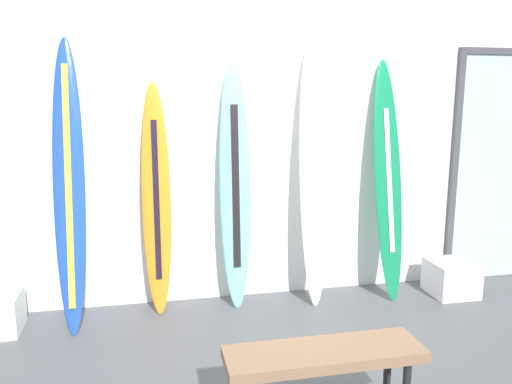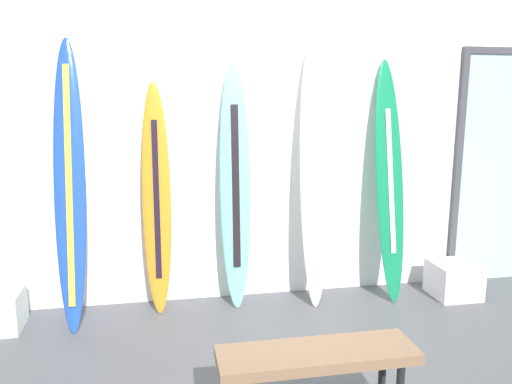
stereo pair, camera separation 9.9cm
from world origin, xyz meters
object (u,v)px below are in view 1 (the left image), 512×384
Objects in this scene: surfboard_cobalt at (69,186)px; surfboard_sunset at (156,200)px; surfboard_ivory at (313,177)px; display_block_left at (451,278)px; surfboard_emerald at (388,181)px; bench at (324,359)px; glass_door at (502,163)px; surfboard_seafoam at (235,186)px.

surfboard_sunset is at bearing 11.29° from surfboard_cobalt.
surfboard_ivory is (1.33, -0.05, 0.15)m from surfboard_sunset.
surfboard_sunset is 2.77m from display_block_left.
surfboard_ivory reaches higher than surfboard_emerald.
bench is at bearing -105.89° from surfboard_ivory.
surfboard_ivory is at bearing 179.81° from surfboard_emerald.
surfboard_ivory is (1.98, 0.08, -0.01)m from surfboard_cobalt.
glass_door is at bearing 37.41° from bench.
glass_door reaches higher than surfboard_emerald.
surfboard_sunset is 1.77× the size of bench.
surfboard_sunset reaches higher than bench.
display_block_left is at bearing -6.37° from surfboard_ivory.
surfboard_seafoam is at bearing 177.74° from surfboard_emerald.
surfboard_emerald is (2.68, 0.07, -0.07)m from surfboard_cobalt.
bench is at bearing -47.23° from surfboard_cobalt.
surfboard_cobalt is 1.99m from surfboard_ivory.
glass_door is (1.31, 0.21, 0.09)m from surfboard_emerald.
surfboard_sunset is at bearing 175.66° from display_block_left.
bench is at bearing -139.10° from display_block_left.
surfboard_seafoam is 1.94× the size of bench.
surfboard_ivory is 5.71× the size of display_block_left.
glass_door is (0.70, 0.35, 1.00)m from display_block_left.
surfboard_ivory reaches higher than surfboard_sunset.
surfboard_emerald is 1.10m from display_block_left.
glass_door is at bearing 26.82° from display_block_left.
glass_door is at bearing 5.93° from surfboard_ivory.
surfboard_ivory is (0.67, -0.05, 0.06)m from surfboard_seafoam.
surfboard_sunset is at bearing 115.83° from bench.
surfboard_cobalt is 1.07× the size of surfboard_seafoam.
bench is (-2.49, -1.91, -0.75)m from glass_door.
glass_door is at bearing 4.08° from surfboard_cobalt.
surfboard_ivory is 1.90m from bench.
surfboard_emerald reaches higher than bench.
glass_door reaches higher than display_block_left.
display_block_left is (0.61, -0.14, -0.91)m from surfboard_emerald.
display_block_left is at bearing -13.26° from surfboard_emerald.
surfboard_sunset is at bearing -177.36° from glass_door.
surfboard_cobalt is 1.17× the size of surfboard_sunset.
surfboard_emerald is (1.37, -0.05, 0.01)m from surfboard_seafoam.
surfboard_cobalt reaches higher than display_block_left.
surfboard_emerald reaches higher than surfboard_sunset.
bench reaches higher than display_block_left.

